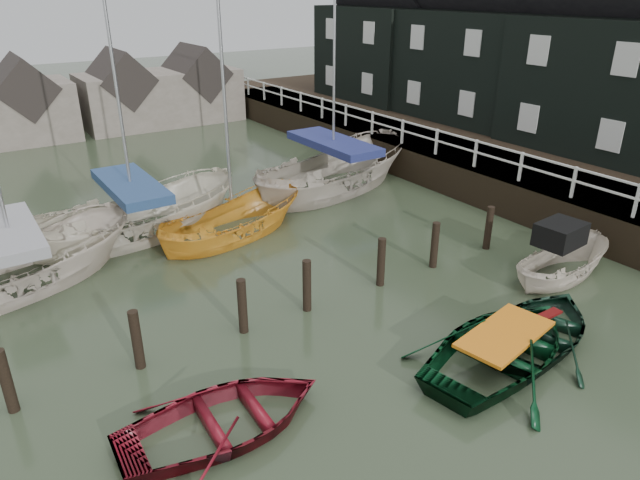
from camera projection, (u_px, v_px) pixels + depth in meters
ground at (423, 352)px, 12.92m from camera, size 120.00×120.00×0.00m
pier at (426, 156)px, 25.01m from camera, size 3.04×32.00×2.70m
land_strip at (507, 153)px, 28.10m from camera, size 14.00×38.00×1.50m
quay_houses at (550, 33)px, 24.75m from camera, size 6.52×28.14×10.01m
mooring_pilings at (310, 292)px, 14.42m from camera, size 13.72×0.22×1.80m
far_sheds at (119, 95)px, 32.30m from camera, size 14.00×4.08×4.39m
rowboat_red at (226, 431)px, 10.63m from camera, size 4.07×2.99×0.82m
rowboat_green at (501, 361)px, 12.60m from camera, size 5.13×4.09×0.95m
rowboat_dkgreen at (541, 338)px, 13.41m from camera, size 4.53×3.79×0.81m
motorboat at (559, 272)px, 16.26m from camera, size 3.93×1.76×2.29m
sailboat_a at (21, 284)px, 15.74m from camera, size 7.38×4.52×10.80m
sailboat_b at (137, 232)px, 18.98m from camera, size 7.69×3.60×11.89m
sailboat_c at (234, 233)px, 19.03m from camera, size 6.08×3.53×9.60m
sailboat_d at (333, 186)px, 23.33m from camera, size 8.66×4.90×12.25m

